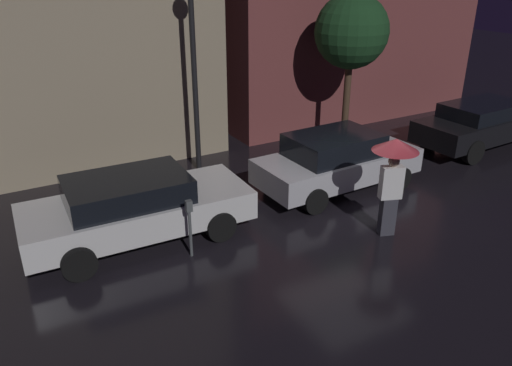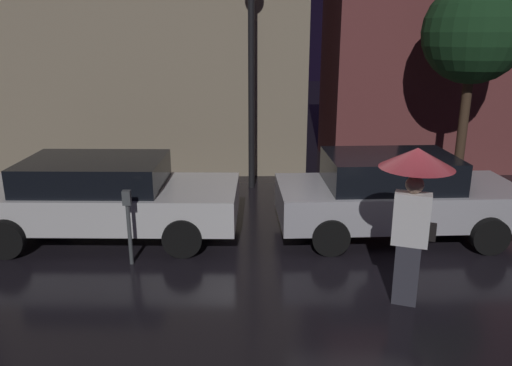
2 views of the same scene
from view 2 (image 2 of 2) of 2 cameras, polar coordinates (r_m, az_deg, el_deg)
The scene contains 8 objects.
ground_plane at distance 7.92m, azimuth 13.84°, elevation -9.24°, with size 60.00×60.00×0.00m, color black.
building_facade_right at distance 15.01m, azimuth 27.25°, elevation 15.68°, with size 9.41×3.00×7.14m.
parked_car_white at distance 8.95m, azimuth -16.95°, elevation -1.40°, with size 4.52×1.98×1.37m.
parked_car_silver at distance 8.95m, azimuth 15.56°, elevation -1.20°, with size 4.16×1.91×1.43m.
pedestrian_with_umbrella at distance 6.45m, azimuth 17.65°, elevation -0.80°, with size 0.91×0.91×2.09m.
parking_meter at distance 7.73m, azimuth -14.38°, elevation -4.00°, with size 0.12×0.10×1.18m.
street_lamp_near at distance 10.96m, azimuth -0.55°, elevation 16.82°, with size 0.43×0.43×4.94m.
street_tree at distance 11.31m, azimuth 23.66°, elevation 15.38°, with size 2.06×2.06×4.45m.
Camera 2 is at (-1.99, -6.86, 3.42)m, focal length 35.00 mm.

